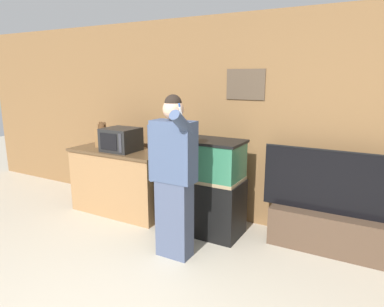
% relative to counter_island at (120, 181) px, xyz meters
% --- Properties ---
extents(wall_back_paneled, '(10.00, 0.08, 2.60)m').
position_rel_counter_island_xyz_m(wall_back_paneled, '(1.60, 0.56, 0.85)').
color(wall_back_paneled, brown).
rests_on(wall_back_paneled, ground_plane).
extents(counter_island, '(1.39, 0.60, 0.89)m').
position_rel_counter_island_xyz_m(counter_island, '(0.00, 0.00, 0.00)').
color(counter_island, olive).
rests_on(counter_island, ground_plane).
extents(microwave, '(0.44, 0.41, 0.31)m').
position_rel_counter_island_xyz_m(microwave, '(0.07, -0.04, 0.60)').
color(microwave, black).
rests_on(microwave, counter_island).
extents(knife_block, '(0.14, 0.11, 0.36)m').
position_rel_counter_island_xyz_m(knife_block, '(-0.32, 0.01, 0.58)').
color(knife_block, brown).
rests_on(knife_block, counter_island).
extents(aquarium_on_stand, '(0.92, 0.49, 1.15)m').
position_rel_counter_island_xyz_m(aquarium_on_stand, '(1.30, 0.01, 0.13)').
color(aquarium_on_stand, black).
rests_on(aquarium_on_stand, ground_plane).
extents(tv_on_stand, '(1.49, 0.40, 1.11)m').
position_rel_counter_island_xyz_m(tv_on_stand, '(2.69, 0.27, -0.12)').
color(tv_on_stand, '#4C3828').
rests_on(tv_on_stand, ground_plane).
extents(person_standing, '(0.53, 0.40, 1.70)m').
position_rel_counter_island_xyz_m(person_standing, '(1.28, -0.66, 0.44)').
color(person_standing, '#424C66').
rests_on(person_standing, ground_plane).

